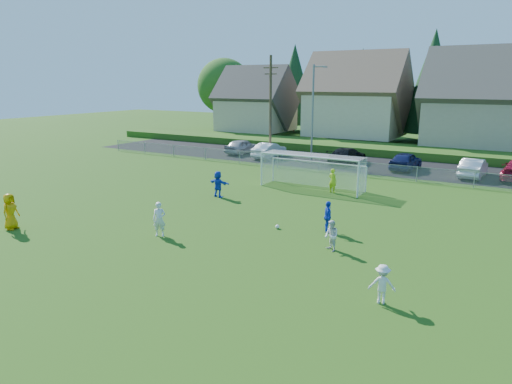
% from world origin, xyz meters
% --- Properties ---
extents(ground, '(160.00, 160.00, 0.00)m').
position_xyz_m(ground, '(0.00, 0.00, 0.00)').
color(ground, '#193D0C').
rests_on(ground, ground).
extents(asphalt_lot, '(60.00, 60.00, 0.00)m').
position_xyz_m(asphalt_lot, '(0.00, 27.50, 0.01)').
color(asphalt_lot, black).
rests_on(asphalt_lot, ground).
extents(grass_embankment, '(70.00, 6.00, 0.80)m').
position_xyz_m(grass_embankment, '(0.00, 35.00, 0.40)').
color(grass_embankment, '#1E420F').
rests_on(grass_embankment, ground).
extents(soccer_ball, '(0.22, 0.22, 0.22)m').
position_xyz_m(soccer_ball, '(2.16, 6.52, 0.11)').
color(soccer_ball, white).
rests_on(soccer_ball, ground).
extents(referee, '(0.80, 1.04, 1.90)m').
position_xyz_m(referee, '(-9.72, -0.53, 0.95)').
color(referee, orange).
rests_on(referee, ground).
extents(player_white_a, '(0.75, 0.68, 1.73)m').
position_xyz_m(player_white_a, '(-2.35, 2.56, 0.87)').
color(player_white_a, silver).
rests_on(player_white_a, ground).
extents(player_white_b, '(0.88, 0.85, 1.43)m').
position_xyz_m(player_white_b, '(5.75, 4.95, 0.71)').
color(player_white_b, silver).
rests_on(player_white_b, ground).
extents(player_white_c, '(1.02, 0.76, 1.42)m').
position_xyz_m(player_white_c, '(9.11, 1.08, 0.71)').
color(player_white_c, silver).
rests_on(player_white_c, ground).
extents(player_blue_a, '(0.81, 1.03, 1.64)m').
position_xyz_m(player_blue_a, '(4.62, 7.31, 0.82)').
color(player_blue_a, blue).
rests_on(player_blue_a, ground).
extents(player_blue_b, '(1.67, 0.71, 1.74)m').
position_xyz_m(player_blue_b, '(-4.41, 10.53, 0.87)').
color(player_blue_b, blue).
rests_on(player_blue_b, ground).
extents(goalkeeper, '(0.70, 0.54, 1.69)m').
position_xyz_m(goalkeeper, '(1.71, 15.50, 0.84)').
color(goalkeeper, '#B1D919').
rests_on(goalkeeper, ground).
extents(car_a, '(2.12, 4.70, 1.57)m').
position_xyz_m(car_a, '(-13.00, 27.20, 0.78)').
color(car_a, '#97999E').
rests_on(car_a, ground).
extents(car_b, '(1.67, 4.63, 1.52)m').
position_xyz_m(car_b, '(-9.22, 26.28, 0.76)').
color(car_b, silver).
rests_on(car_b, ground).
extents(car_d, '(2.48, 5.34, 1.51)m').
position_xyz_m(car_d, '(-1.32, 27.01, 0.75)').
color(car_d, black).
rests_on(car_d, ground).
extents(car_e, '(2.20, 4.71, 1.56)m').
position_xyz_m(car_e, '(4.10, 26.67, 0.78)').
color(car_e, '#141B47').
rests_on(car_e, ground).
extents(car_f, '(1.89, 4.70, 1.52)m').
position_xyz_m(car_f, '(9.50, 26.21, 0.76)').
color(car_f, silver).
rests_on(car_f, ground).
extents(soccer_goal, '(7.42, 1.90, 2.50)m').
position_xyz_m(soccer_goal, '(0.00, 16.05, 1.63)').
color(soccer_goal, white).
rests_on(soccer_goal, ground).
extents(chainlink_fence, '(52.06, 0.06, 1.20)m').
position_xyz_m(chainlink_fence, '(0.00, 22.00, 0.63)').
color(chainlink_fence, gray).
rests_on(chainlink_fence, ground).
extents(streetlight, '(1.38, 0.18, 9.00)m').
position_xyz_m(streetlight, '(-4.45, 26.00, 4.84)').
color(streetlight, slate).
rests_on(streetlight, ground).
extents(utility_pole, '(1.60, 0.26, 10.00)m').
position_xyz_m(utility_pole, '(-9.50, 27.00, 5.15)').
color(utility_pole, '#473321').
rests_on(utility_pole, ground).
extents(houses_row, '(53.90, 11.45, 13.27)m').
position_xyz_m(houses_row, '(1.97, 42.46, 7.33)').
color(houses_row, tan).
rests_on(houses_row, ground).
extents(tree_row, '(65.98, 12.36, 13.80)m').
position_xyz_m(tree_row, '(1.04, 48.74, 6.91)').
color(tree_row, '#382616').
rests_on(tree_row, ground).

